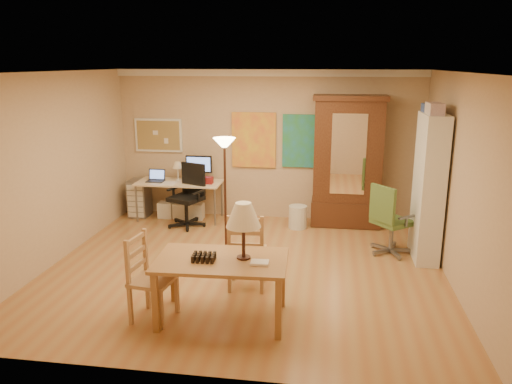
# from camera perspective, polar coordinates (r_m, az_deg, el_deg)

# --- Properties ---
(floor) EXTENTS (5.50, 5.50, 0.00)m
(floor) POSITION_cam_1_polar(r_m,az_deg,el_deg) (7.10, -1.27, -8.78)
(floor) COLOR #A76A3B
(floor) RESTS_ON ground
(crown_molding) EXTENTS (5.50, 0.08, 0.12)m
(crown_molding) POSITION_cam_1_polar(r_m,az_deg,el_deg) (8.96, 1.35, 13.46)
(crown_molding) COLOR white
(crown_molding) RESTS_ON floor
(corkboard) EXTENTS (0.90, 0.04, 0.62)m
(corkboard) POSITION_cam_1_polar(r_m,az_deg,el_deg) (9.53, -11.08, 6.38)
(corkboard) COLOR #997D48
(corkboard) RESTS_ON floor
(art_panel_left) EXTENTS (0.80, 0.04, 1.00)m
(art_panel_left) POSITION_cam_1_polar(r_m,az_deg,el_deg) (9.10, -0.25, 5.96)
(art_panel_left) COLOR yellow
(art_panel_left) RESTS_ON floor
(art_panel_right) EXTENTS (0.75, 0.04, 0.95)m
(art_panel_right) POSITION_cam_1_polar(r_m,az_deg,el_deg) (9.01, 5.44, 5.80)
(art_panel_right) COLOR teal
(art_panel_right) RESTS_ON floor
(dining_table) EXTENTS (1.48, 0.93, 1.36)m
(dining_table) POSITION_cam_1_polar(r_m,az_deg,el_deg) (5.50, -3.06, -6.29)
(dining_table) COLOR olive
(dining_table) RESTS_ON floor
(ladder_chair_back) EXTENTS (0.50, 0.48, 1.02)m
(ladder_chair_back) POSITION_cam_1_polar(r_m,az_deg,el_deg) (6.37, -1.06, -7.00)
(ladder_chair_back) COLOR #A26D4A
(ladder_chair_back) RESTS_ON floor
(ladder_chair_left) EXTENTS (0.50, 0.51, 0.99)m
(ladder_chair_left) POSITION_cam_1_polar(r_m,az_deg,el_deg) (5.77, -11.98, -9.85)
(ladder_chair_left) COLOR #A26D4A
(ladder_chair_left) RESTS_ON floor
(torchiere_lamp) EXTENTS (0.32, 0.32, 1.78)m
(torchiere_lamp) POSITION_cam_1_polar(r_m,az_deg,el_deg) (7.19, -3.60, 3.41)
(torchiere_lamp) COLOR #3E2218
(torchiere_lamp) RESTS_ON floor
(computer_desk) EXTENTS (1.55, 0.68, 1.17)m
(computer_desk) POSITION_cam_1_polar(r_m,az_deg,el_deg) (9.30, -8.47, -0.45)
(computer_desk) COLOR beige
(computer_desk) RESTS_ON floor
(office_chair_black) EXTENTS (0.68, 0.68, 1.10)m
(office_chair_black) POSITION_cam_1_polar(r_m,az_deg,el_deg) (8.90, -7.81, -2.02)
(office_chair_black) COLOR black
(office_chair_black) RESTS_ON floor
(office_chair_green) EXTENTS (0.69, 0.69, 1.08)m
(office_chair_green) POSITION_cam_1_polar(r_m,az_deg,el_deg) (7.82, 15.01, -4.80)
(office_chair_green) COLOR slate
(office_chair_green) RESTS_ON floor
(drawer_cart) EXTENTS (0.35, 0.42, 0.69)m
(drawer_cart) POSITION_cam_1_polar(r_m,az_deg,el_deg) (9.61, -13.19, -0.69)
(drawer_cart) COLOR slate
(drawer_cart) RESTS_ON floor
(armoire) EXTENTS (1.24, 0.59, 2.29)m
(armoire) POSITION_cam_1_polar(r_m,az_deg,el_deg) (8.86, 10.38, 2.48)
(armoire) COLOR #36180E
(armoire) RESTS_ON floor
(bookshelf) EXTENTS (0.32, 0.85, 2.13)m
(bookshelf) POSITION_cam_1_polar(r_m,az_deg,el_deg) (7.59, 19.10, 0.40)
(bookshelf) COLOR white
(bookshelf) RESTS_ON floor
(wastebin) EXTENTS (0.32, 0.32, 0.40)m
(wastebin) POSITION_cam_1_polar(r_m,az_deg,el_deg) (8.76, 4.79, -2.85)
(wastebin) COLOR silver
(wastebin) RESTS_ON floor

